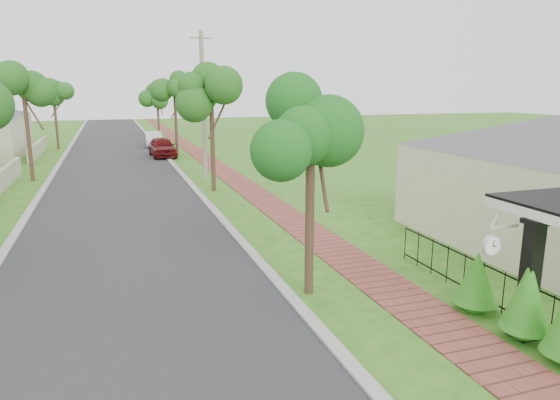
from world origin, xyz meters
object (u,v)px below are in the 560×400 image
near_tree (311,139)px  utility_pole (203,105)px  porch_post (529,286)px  parked_car_red (162,147)px  parked_car_white (154,139)px  station_clock (492,244)px

near_tree → utility_pole: (0.63, 17.47, 0.25)m
porch_post → near_tree: bearing=133.6°
porch_post → parked_car_red: 31.19m
parked_car_white → station_clock: bearing=-81.2°
station_clock → parked_car_red: bearing=96.5°
porch_post → utility_pole: utility_pole is taller
parked_car_red → near_tree: 27.57m
utility_pole → parked_car_red: bearing=98.1°
parked_car_red → near_tree: near_tree is taller
parked_car_white → near_tree: 34.85m
station_clock → porch_post: bearing=-31.4°
parked_car_red → parked_car_white: (0.00, 7.31, -0.09)m
utility_pole → station_clock: 20.82m
porch_post → station_clock: size_ratio=3.01×
parked_car_red → station_clock: bearing=-85.7°
porch_post → near_tree: size_ratio=0.52×
parked_car_red → parked_car_white: size_ratio=1.10×
parked_car_white → near_tree: size_ratio=0.80×
utility_pole → station_clock: bearing=-84.2°
near_tree → parked_car_red: bearing=91.7°
parked_car_white → utility_pole: 17.62m
porch_post → near_tree: near_tree is taller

